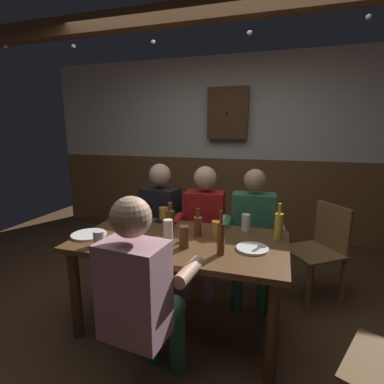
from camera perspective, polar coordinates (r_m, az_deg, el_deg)
name	(u,v)px	position (r m, az deg, el deg)	size (l,w,h in m)	color
ground_plane	(183,321)	(2.62, -1.78, -24.08)	(6.87, 6.87, 0.00)	#4C331E
back_wall_upper	(234,108)	(4.33, 8.21, 15.96)	(5.73, 0.12, 1.42)	silver
back_wall_wainscot	(231,196)	(4.43, 7.71, -0.80)	(5.73, 0.12, 1.14)	brown
ceiling_beam	(201,11)	(2.75, 1.73, 31.93)	(5.16, 0.14, 0.16)	brown
dining_table	(180,253)	(2.27, -2.28, -11.82)	(1.58, 0.85, 0.74)	brown
person_0	(157,217)	(2.99, -6.87, -4.96)	(0.55, 0.57, 1.22)	black
person_1	(203,222)	(2.84, 2.25, -5.91)	(0.54, 0.55, 1.21)	#AD1919
person_2	(253,228)	(2.76, 11.82, -6.99)	(0.55, 0.53, 1.20)	#33724C
person_3	(142,292)	(1.70, -9.89, -18.78)	(0.51, 0.55, 1.23)	#B78493
chair_empty_near_left	(320,248)	(2.98, 23.89, -10.06)	(0.62, 0.62, 0.88)	brown
table_candle	(124,226)	(2.43, -13.25, -6.61)	(0.04, 0.04, 0.08)	#F9E08C
plate_0	(252,248)	(2.07, 11.76, -10.81)	(0.22, 0.22, 0.01)	white
plate_1	(89,235)	(2.42, -19.61, -7.89)	(0.27, 0.27, 0.01)	white
bottle_0	(221,238)	(1.93, 5.70, -8.93)	(0.05, 0.05, 0.30)	#593314
bottle_1	(198,226)	(2.25, 1.14, -6.67)	(0.06, 0.06, 0.22)	#593314
bottle_2	(279,225)	(2.28, 16.66, -6.28)	(0.06, 0.06, 0.28)	gold
bottle_3	(170,219)	(2.41, -4.34, -5.27)	(0.07, 0.07, 0.22)	#593314
pint_glass_0	(216,228)	(2.27, 4.77, -7.14)	(0.07, 0.07, 0.12)	gold
pint_glass_1	(141,214)	(2.70, -10.07, -4.21)	(0.07, 0.07, 0.11)	#4C2D19
pint_glass_2	(99,238)	(2.19, -17.77, -8.59)	(0.08, 0.08, 0.11)	white
pint_glass_3	(134,230)	(2.21, -11.27, -7.40)	(0.06, 0.06, 0.16)	white
pint_glass_4	(164,215)	(2.61, -5.60, -4.43)	(0.08, 0.08, 0.13)	gold
pint_glass_5	(168,229)	(2.21, -4.72, -7.29)	(0.07, 0.07, 0.15)	white
pint_glass_6	(246,222)	(2.41, 10.54, -5.89)	(0.07, 0.07, 0.14)	white
pint_glass_7	(184,237)	(2.04, -1.56, -8.81)	(0.07, 0.07, 0.16)	#4C2D19
wall_dart_cabinet	(228,113)	(4.21, 7.04, 15.09)	(0.56, 0.15, 0.70)	brown
string_lights	(199,32)	(2.65, 1.37, 28.86)	(4.05, 0.04, 0.12)	#F9EAB2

